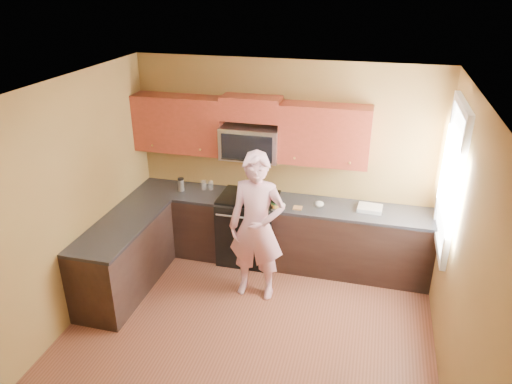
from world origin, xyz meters
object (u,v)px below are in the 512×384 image
(microwave, at_px, (251,158))
(butter_tub, at_px, (276,207))
(frying_pan, at_px, (250,197))
(travel_mug, at_px, (182,190))
(stove, at_px, (249,228))
(woman, at_px, (257,227))

(microwave, distance_m, butter_tub, 0.73)
(frying_pan, relative_size, butter_tub, 3.82)
(microwave, distance_m, travel_mug, 1.10)
(stove, relative_size, travel_mug, 5.21)
(woman, bearing_deg, stove, 113.04)
(stove, xyz_separation_m, woman, (0.31, -0.75, 0.45))
(woman, xyz_separation_m, travel_mug, (-1.27, 0.77, -0.00))
(woman, height_order, travel_mug, woman)
(frying_pan, xyz_separation_m, butter_tub, (0.39, -0.14, -0.03))
(frying_pan, distance_m, butter_tub, 0.41)
(microwave, relative_size, butter_tub, 5.65)
(microwave, xyz_separation_m, woman, (0.31, -0.88, -0.53))
(stove, distance_m, butter_tub, 0.63)
(frying_pan, height_order, travel_mug, travel_mug)
(travel_mug, bearing_deg, woman, -31.09)
(stove, bearing_deg, travel_mug, 179.27)
(butter_tub, bearing_deg, stove, 158.16)
(woman, bearing_deg, travel_mug, 149.75)
(microwave, height_order, travel_mug, microwave)
(frying_pan, height_order, butter_tub, frying_pan)
(microwave, distance_m, woman, 1.07)
(butter_tub, height_order, travel_mug, travel_mug)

